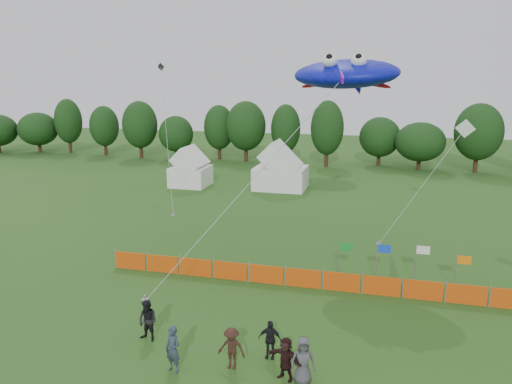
% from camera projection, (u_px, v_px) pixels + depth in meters
% --- Properties ---
extents(ground, '(160.00, 160.00, 0.00)m').
position_uv_depth(ground, '(219.00, 348.00, 20.32)').
color(ground, '#234C16').
rests_on(ground, ground).
extents(treeline, '(104.57, 8.78, 8.36)m').
position_uv_depth(treeline, '(349.00, 133.00, 61.34)').
color(treeline, '#382314').
rests_on(treeline, ground).
extents(tent_left, '(3.67, 3.67, 3.24)m').
position_uv_depth(tent_left, '(191.00, 170.00, 50.55)').
color(tent_left, white).
rests_on(tent_left, ground).
extents(tent_right, '(5.08, 4.07, 3.59)m').
position_uv_depth(tent_right, '(281.00, 171.00, 49.13)').
color(tent_right, white).
rests_on(tent_right, ground).
extents(barrier_fence, '(21.90, 0.06, 1.00)m').
position_uv_depth(barrier_fence, '(303.00, 278.00, 26.13)').
color(barrier_fence, '#CA460B').
rests_on(barrier_fence, ground).
extents(flag_row, '(6.73, 0.49, 2.10)m').
position_uv_depth(flag_row, '(399.00, 258.00, 26.55)').
color(flag_row, gray).
rests_on(flag_row, ground).
extents(spectator_a, '(0.77, 0.64, 1.82)m').
position_uv_depth(spectator_a, '(173.00, 349.00, 18.51)').
color(spectator_a, '#2A3646').
rests_on(spectator_a, ground).
extents(spectator_b, '(0.98, 0.83, 1.77)m').
position_uv_depth(spectator_b, '(148.00, 321.00, 20.73)').
color(spectator_b, black).
rests_on(spectator_b, ground).
extents(spectator_c, '(1.08, 0.64, 1.65)m').
position_uv_depth(spectator_c, '(232.00, 348.00, 18.74)').
color(spectator_c, '#311B13').
rests_on(spectator_c, ground).
extents(spectator_d, '(0.92, 0.39, 1.57)m').
position_uv_depth(spectator_d, '(270.00, 339.00, 19.46)').
color(spectator_d, black).
rests_on(spectator_d, ground).
extents(spectator_e, '(1.01, 0.80, 1.80)m').
position_uv_depth(spectator_e, '(303.00, 361.00, 17.74)').
color(spectator_e, '#444448').
rests_on(spectator_e, ground).
extents(spectator_f, '(1.58, 1.00, 1.62)m').
position_uv_depth(spectator_f, '(286.00, 359.00, 18.07)').
color(spectator_f, black).
rests_on(spectator_f, ground).
extents(stingray_kite, '(12.52, 18.23, 12.14)m').
position_uv_depth(stingray_kite, '(347.00, 74.00, 29.52)').
color(stingray_kite, '#0E14CD').
rests_on(stingray_kite, ground).
extents(small_kite_white, '(6.15, 4.89, 8.02)m').
position_uv_depth(small_kite_white, '(444.00, 156.00, 33.97)').
color(small_kite_white, white).
rests_on(small_kite_white, ground).
extents(small_kite_dark, '(6.56, 11.84, 12.25)m').
position_uv_depth(small_kite_dark, '(166.00, 124.00, 45.26)').
color(small_kite_dark, black).
rests_on(small_kite_dark, ground).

